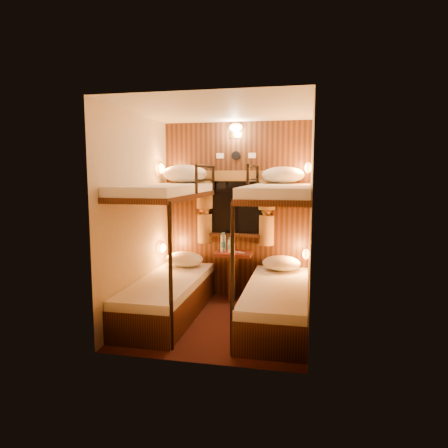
% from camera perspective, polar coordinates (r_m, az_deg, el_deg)
% --- Properties ---
extents(floor, '(2.10, 2.10, 0.00)m').
position_cam_1_polar(floor, '(4.78, -0.58, -13.73)').
color(floor, black).
rests_on(floor, ground).
extents(ceiling, '(2.10, 2.10, 0.00)m').
position_cam_1_polar(ceiling, '(4.52, -0.62, 16.01)').
color(ceiling, silver).
rests_on(ceiling, wall_back).
extents(wall_back, '(2.40, 0.00, 2.40)m').
position_cam_1_polar(wall_back, '(5.52, 1.75, 1.92)').
color(wall_back, '#C6B293').
rests_on(wall_back, floor).
extents(wall_front, '(2.40, 0.00, 2.40)m').
position_cam_1_polar(wall_front, '(3.49, -4.31, -1.19)').
color(wall_front, '#C6B293').
rests_on(wall_front, floor).
extents(wall_left, '(0.00, 2.40, 2.40)m').
position_cam_1_polar(wall_left, '(4.81, -12.31, 0.97)').
color(wall_left, '#C6B293').
rests_on(wall_left, floor).
extents(wall_right, '(0.00, 2.40, 2.40)m').
position_cam_1_polar(wall_right, '(4.39, 12.26, 0.40)').
color(wall_right, '#C6B293').
rests_on(wall_right, floor).
extents(back_panel, '(2.00, 0.03, 2.40)m').
position_cam_1_polar(back_panel, '(5.50, 1.72, 1.90)').
color(back_panel, black).
rests_on(back_panel, floor).
extents(bunk_left, '(0.72, 1.90, 1.82)m').
position_cam_1_polar(bunk_left, '(4.85, -7.95, -6.57)').
color(bunk_left, black).
rests_on(bunk_left, floor).
extents(bunk_right, '(0.72, 1.90, 1.82)m').
position_cam_1_polar(bunk_right, '(4.59, 7.60, -7.37)').
color(bunk_right, black).
rests_on(bunk_right, floor).
extents(window, '(1.00, 0.12, 0.79)m').
position_cam_1_polar(window, '(5.48, 1.67, 1.68)').
color(window, black).
rests_on(window, back_panel).
extents(curtains, '(1.10, 0.22, 1.00)m').
position_cam_1_polar(curtains, '(5.44, 1.61, 2.51)').
color(curtains, brown).
rests_on(curtains, back_panel).
extents(back_fixtures, '(0.54, 0.09, 0.48)m').
position_cam_1_polar(back_fixtures, '(5.47, 1.70, 12.84)').
color(back_fixtures, black).
rests_on(back_fixtures, back_panel).
extents(reading_lamps, '(2.00, 0.20, 1.25)m').
position_cam_1_polar(reading_lamps, '(5.17, 1.07, 2.01)').
color(reading_lamps, orange).
rests_on(reading_lamps, wall_left).
extents(table, '(0.50, 0.34, 0.66)m').
position_cam_1_polar(table, '(5.45, 1.35, -6.51)').
color(table, '#602815').
rests_on(table, floor).
extents(bottle_left, '(0.08, 0.08, 0.27)m').
position_cam_1_polar(bottle_left, '(5.44, -0.11, -2.79)').
color(bottle_left, '#99BFE5').
rests_on(bottle_left, table).
extents(bottle_right, '(0.06, 0.06, 0.21)m').
position_cam_1_polar(bottle_right, '(5.37, 0.85, -3.17)').
color(bottle_right, '#99BFE5').
rests_on(bottle_right, table).
extents(sachet_a, '(0.08, 0.07, 0.01)m').
position_cam_1_polar(sachet_a, '(5.37, 2.50, -4.14)').
color(sachet_a, silver).
rests_on(sachet_a, table).
extents(sachet_b, '(0.09, 0.08, 0.01)m').
position_cam_1_polar(sachet_b, '(5.43, 2.03, -4.01)').
color(sachet_b, silver).
rests_on(sachet_b, table).
extents(pillow_lower_left, '(0.52, 0.37, 0.20)m').
position_cam_1_polar(pillow_lower_left, '(5.45, -5.67, -5.01)').
color(pillow_lower_left, silver).
rests_on(pillow_lower_left, bunk_left).
extents(pillow_lower_right, '(0.50, 0.35, 0.19)m').
position_cam_1_polar(pillow_lower_right, '(5.25, 8.18, -5.56)').
color(pillow_lower_right, silver).
rests_on(pillow_lower_right, bunk_right).
extents(pillow_upper_left, '(0.61, 0.43, 0.24)m').
position_cam_1_polar(pillow_upper_left, '(5.38, -5.63, 7.16)').
color(pillow_upper_left, silver).
rests_on(pillow_upper_left, bunk_left).
extents(pillow_upper_right, '(0.54, 0.38, 0.21)m').
position_cam_1_polar(pillow_upper_right, '(5.15, 8.43, 6.96)').
color(pillow_upper_right, silver).
rests_on(pillow_upper_right, bunk_right).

